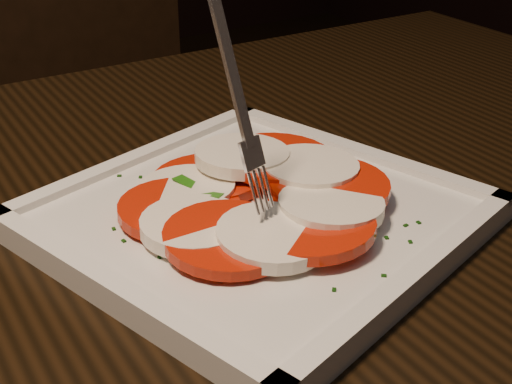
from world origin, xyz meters
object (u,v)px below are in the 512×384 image
(plate, at_px, (256,218))
(table, at_px, (218,325))
(chair, at_px, (96,131))
(fork, at_px, (229,89))

(plate, bearing_deg, table, 134.78)
(table, xyz_separation_m, chair, (0.16, 0.70, -0.12))
(table, relative_size, fork, 7.76)
(chair, bearing_deg, plate, -99.28)
(plate, height_order, fork, fork)
(chair, height_order, plate, chair)
(chair, xyz_separation_m, fork, (-0.17, -0.74, 0.33))
(plate, bearing_deg, fork, -163.25)
(table, height_order, plate, plate)
(chair, distance_m, fork, 0.83)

